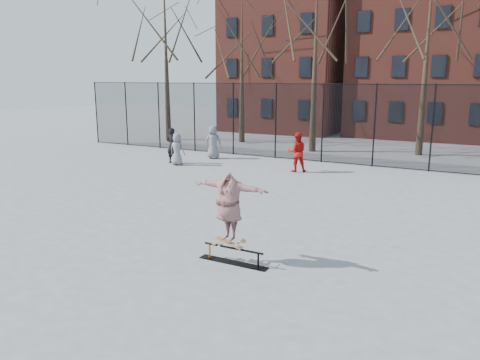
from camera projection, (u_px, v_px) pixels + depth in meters
The scene contains 11 objects.
ground at pixel (210, 243), 12.29m from camera, with size 100.00×100.00×0.00m, color slate.
skate_rail at pixel (233, 257), 10.94m from camera, with size 1.76×0.27×0.39m.
skateboard at pixel (229, 245), 10.93m from camera, with size 0.75×0.18×0.09m, color brown, non-canonical shape.
skater at pixel (229, 210), 10.75m from camera, with size 1.96×0.53×1.59m, color #5A327E.
bystander_grey at pixel (213, 142), 25.05m from camera, with size 0.86×0.56×1.77m, color slate.
bystander_black at pixel (172, 146), 23.66m from camera, with size 0.66×0.43×1.80m, color black.
bystander_red at pixel (297, 152), 21.48m from camera, with size 0.89×0.69×1.83m, color #B1130F.
bystander_extra at pixel (177, 149), 23.13m from camera, with size 0.76×0.50×1.57m, color slate.
fence at pixel (350, 123), 23.03m from camera, with size 34.03×0.07×4.00m.
tree_row at pixel (371, 20), 25.57m from camera, with size 33.66×7.46×10.67m.
rowhouses at pixel (413, 52), 32.99m from camera, with size 29.00×7.00×13.00m.
Camera 1 is at (6.24, -9.87, 4.25)m, focal length 35.00 mm.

